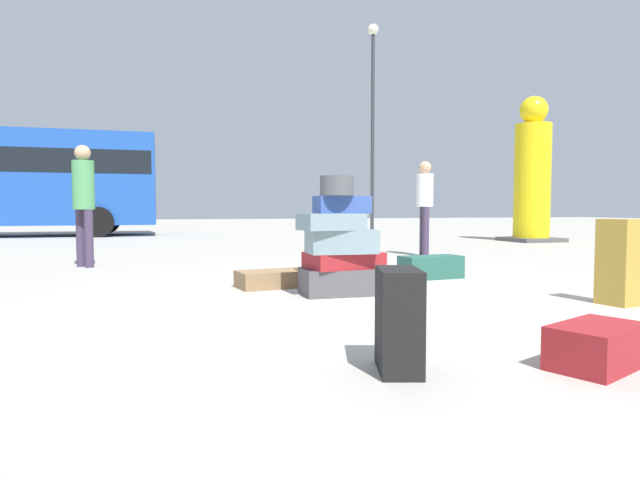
{
  "coord_description": "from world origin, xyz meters",
  "views": [
    {
      "loc": [
        -2.06,
        -4.71,
        0.84
      ],
      "look_at": [
        -0.31,
        0.91,
        0.5
      ],
      "focal_mm": 30.22,
      "sensor_mm": 36.0,
      "label": 1
    }
  ],
  "objects_px": {
    "suitcase_tower": "(340,248)",
    "person_bearded_onlooker": "(425,199)",
    "yellow_dummy_statue": "(532,178)",
    "suitcase_tan_right_side": "(618,262)",
    "suitcase_black_behind_tower": "(399,320)",
    "suitcase_brown_left_side": "(275,279)",
    "person_tourist_with_camera": "(84,195)",
    "suitcase_maroon_upright_blue": "(597,346)",
    "lamp_post": "(373,100)",
    "suitcase_teal_white_trunk": "(431,267)"
  },
  "relations": [
    {
      "from": "suitcase_tower",
      "to": "person_bearded_onlooker",
      "type": "xyz_separation_m",
      "value": [
        2.86,
        3.62,
        0.55
      ]
    },
    {
      "from": "yellow_dummy_statue",
      "to": "suitcase_tan_right_side",
      "type": "bearing_deg",
      "value": -124.51
    },
    {
      "from": "suitcase_tower",
      "to": "suitcase_black_behind_tower",
      "type": "distance_m",
      "value": 2.5
    },
    {
      "from": "suitcase_brown_left_side",
      "to": "person_tourist_with_camera",
      "type": "relative_size",
      "value": 0.45
    },
    {
      "from": "suitcase_maroon_upright_blue",
      "to": "person_tourist_with_camera",
      "type": "bearing_deg",
      "value": 95.35
    },
    {
      "from": "yellow_dummy_statue",
      "to": "person_bearded_onlooker",
      "type": "bearing_deg",
      "value": -146.97
    },
    {
      "from": "suitcase_black_behind_tower",
      "to": "yellow_dummy_statue",
      "type": "bearing_deg",
      "value": 65.5
    },
    {
      "from": "yellow_dummy_statue",
      "to": "lamp_post",
      "type": "xyz_separation_m",
      "value": [
        -2.19,
        5.34,
        2.84
      ]
    },
    {
      "from": "person_bearded_onlooker",
      "to": "person_tourist_with_camera",
      "type": "xyz_separation_m",
      "value": [
        -5.54,
        -0.19,
        0.03
      ]
    },
    {
      "from": "suitcase_tan_right_side",
      "to": "lamp_post",
      "type": "height_order",
      "value": "lamp_post"
    },
    {
      "from": "person_tourist_with_camera",
      "to": "lamp_post",
      "type": "distance_m",
      "value": 12.28
    },
    {
      "from": "suitcase_black_behind_tower",
      "to": "suitcase_maroon_upright_blue",
      "type": "bearing_deg",
      "value": 3.24
    },
    {
      "from": "suitcase_tan_right_side",
      "to": "suitcase_brown_left_side",
      "type": "relative_size",
      "value": 0.95
    },
    {
      "from": "suitcase_brown_left_side",
      "to": "suitcase_teal_white_trunk",
      "type": "relative_size",
      "value": 1.07
    },
    {
      "from": "suitcase_tan_right_side",
      "to": "person_bearded_onlooker",
      "type": "bearing_deg",
      "value": 71.46
    },
    {
      "from": "suitcase_tan_right_side",
      "to": "suitcase_teal_white_trunk",
      "type": "relative_size",
      "value": 1.02
    },
    {
      "from": "suitcase_teal_white_trunk",
      "to": "yellow_dummy_statue",
      "type": "relative_size",
      "value": 0.2
    },
    {
      "from": "suitcase_brown_left_side",
      "to": "yellow_dummy_statue",
      "type": "bearing_deg",
      "value": 28.06
    },
    {
      "from": "suitcase_brown_left_side",
      "to": "suitcase_teal_white_trunk",
      "type": "bearing_deg",
      "value": -4.06
    },
    {
      "from": "suitcase_maroon_upright_blue",
      "to": "yellow_dummy_statue",
      "type": "distance_m",
      "value": 11.86
    },
    {
      "from": "suitcase_tan_right_side",
      "to": "suitcase_tower",
      "type": "bearing_deg",
      "value": 139.46
    },
    {
      "from": "suitcase_tower",
      "to": "person_tourist_with_camera",
      "type": "distance_m",
      "value": 4.4
    },
    {
      "from": "person_bearded_onlooker",
      "to": "suitcase_tan_right_side",
      "type": "bearing_deg",
      "value": 7.15
    },
    {
      "from": "person_tourist_with_camera",
      "to": "suitcase_tan_right_side",
      "type": "bearing_deg",
      "value": 9.0
    },
    {
      "from": "suitcase_brown_left_side",
      "to": "yellow_dummy_statue",
      "type": "distance_m",
      "value": 10.19
    },
    {
      "from": "suitcase_maroon_upright_blue",
      "to": "yellow_dummy_statue",
      "type": "xyz_separation_m",
      "value": [
        7.09,
        9.38,
        1.52
      ]
    },
    {
      "from": "suitcase_teal_white_trunk",
      "to": "yellow_dummy_statue",
      "type": "distance_m",
      "value": 8.61
    },
    {
      "from": "person_bearded_onlooker",
      "to": "yellow_dummy_statue",
      "type": "relative_size",
      "value": 0.45
    },
    {
      "from": "suitcase_black_behind_tower",
      "to": "suitcase_teal_white_trunk",
      "type": "xyz_separation_m",
      "value": [
        1.99,
        3.27,
        -0.13
      ]
    },
    {
      "from": "suitcase_tower",
      "to": "suitcase_brown_left_side",
      "type": "distance_m",
      "value": 0.92
    },
    {
      "from": "suitcase_teal_white_trunk",
      "to": "person_bearded_onlooker",
      "type": "xyz_separation_m",
      "value": [
        1.41,
        2.79,
        0.87
      ]
    },
    {
      "from": "suitcase_teal_white_trunk",
      "to": "suitcase_tower",
      "type": "bearing_deg",
      "value": -154.68
    },
    {
      "from": "suitcase_tan_right_side",
      "to": "person_tourist_with_camera",
      "type": "bearing_deg",
      "value": 125.73
    },
    {
      "from": "yellow_dummy_statue",
      "to": "suitcase_tower",
      "type": "bearing_deg",
      "value": -138.56
    },
    {
      "from": "suitcase_brown_left_side",
      "to": "suitcase_teal_white_trunk",
      "type": "distance_m",
      "value": 1.96
    },
    {
      "from": "suitcase_tan_right_side",
      "to": "person_bearded_onlooker",
      "type": "relative_size",
      "value": 0.45
    },
    {
      "from": "suitcase_black_behind_tower",
      "to": "suitcase_maroon_upright_blue",
      "type": "height_order",
      "value": "suitcase_black_behind_tower"
    },
    {
      "from": "suitcase_tower",
      "to": "person_tourist_with_camera",
      "type": "xyz_separation_m",
      "value": [
        -2.68,
        3.44,
        0.58
      ]
    },
    {
      "from": "suitcase_brown_left_side",
      "to": "suitcase_tower",
      "type": "bearing_deg",
      "value": -62.23
    },
    {
      "from": "suitcase_teal_white_trunk",
      "to": "person_bearded_onlooker",
      "type": "distance_m",
      "value": 3.24
    },
    {
      "from": "suitcase_tower",
      "to": "suitcase_tan_right_side",
      "type": "bearing_deg",
      "value": -30.65
    },
    {
      "from": "suitcase_teal_white_trunk",
      "to": "suitcase_maroon_upright_blue",
      "type": "relative_size",
      "value": 1.35
    },
    {
      "from": "suitcase_tan_right_side",
      "to": "person_bearded_onlooker",
      "type": "distance_m",
      "value": 4.97
    },
    {
      "from": "suitcase_brown_left_side",
      "to": "person_tourist_with_camera",
      "type": "height_order",
      "value": "person_tourist_with_camera"
    },
    {
      "from": "suitcase_tan_right_side",
      "to": "person_tourist_with_camera",
      "type": "relative_size",
      "value": 0.43
    },
    {
      "from": "suitcase_maroon_upright_blue",
      "to": "lamp_post",
      "type": "xyz_separation_m",
      "value": [
        4.9,
        14.72,
        4.36
      ]
    },
    {
      "from": "suitcase_tower",
      "to": "person_tourist_with_camera",
      "type": "height_order",
      "value": "person_tourist_with_camera"
    },
    {
      "from": "person_bearded_onlooker",
      "to": "person_tourist_with_camera",
      "type": "relative_size",
      "value": 0.96
    },
    {
      "from": "suitcase_teal_white_trunk",
      "to": "person_bearded_onlooker",
      "type": "relative_size",
      "value": 0.44
    },
    {
      "from": "lamp_post",
      "to": "yellow_dummy_statue",
      "type": "bearing_deg",
      "value": -67.72
    }
  ]
}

